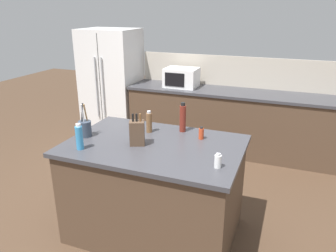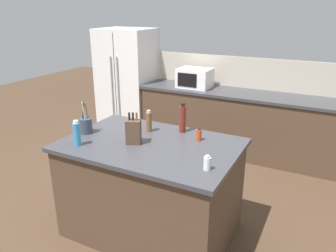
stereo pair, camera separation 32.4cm
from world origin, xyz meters
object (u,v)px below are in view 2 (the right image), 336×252
(utensil_crock, at_px, (86,125))
(vinegar_bottle, at_px, (183,118))
(dish_soap_bottle, at_px, (77,134))
(knife_block, at_px, (133,131))
(salt_shaker, at_px, (207,163))
(spice_jar_paprika, at_px, (199,135))
(microwave, at_px, (195,78))
(refrigerator, at_px, (128,82))
(pepper_grinder, at_px, (149,122))

(utensil_crock, xyz_separation_m, vinegar_bottle, (0.82, 0.45, 0.06))
(vinegar_bottle, relative_size, dish_soap_bottle, 1.27)
(knife_block, bearing_deg, salt_shaker, -35.77)
(spice_jar_paprika, bearing_deg, microwave, 113.93)
(knife_block, height_order, salt_shaker, knife_block)
(refrigerator, bearing_deg, microwave, -2.33)
(vinegar_bottle, xyz_separation_m, dish_soap_bottle, (-0.69, -0.73, -0.03))
(knife_block, distance_m, pepper_grinder, 0.32)
(microwave, bearing_deg, knife_block, -80.92)
(refrigerator, xyz_separation_m, utensil_crock, (1.07, -2.32, 0.14))
(utensil_crock, bearing_deg, pepper_grinder, 31.12)
(knife_block, height_order, spice_jar_paprika, knife_block)
(spice_jar_paprika, bearing_deg, vinegar_bottle, 150.80)
(salt_shaker, bearing_deg, microwave, 114.87)
(pepper_grinder, bearing_deg, dish_soap_bottle, -123.59)
(refrigerator, relative_size, salt_shaker, 15.09)
(microwave, xyz_separation_m, vinegar_bottle, (0.63, -1.81, -0.00))
(knife_block, relative_size, spice_jar_paprika, 2.42)
(knife_block, distance_m, dish_soap_bottle, 0.50)
(salt_shaker, relative_size, dish_soap_bottle, 0.50)
(refrigerator, height_order, salt_shaker, refrigerator)
(utensil_crock, bearing_deg, refrigerator, 114.82)
(utensil_crock, distance_m, spice_jar_paprika, 1.10)
(utensil_crock, xyz_separation_m, pepper_grinder, (0.52, 0.32, 0.02))
(refrigerator, height_order, pepper_grinder, refrigerator)
(vinegar_bottle, bearing_deg, spice_jar_paprika, -29.20)
(knife_block, bearing_deg, dish_soap_bottle, -170.10)
(utensil_crock, relative_size, salt_shaker, 2.73)
(salt_shaker, xyz_separation_m, vinegar_bottle, (-0.50, 0.64, 0.08))
(vinegar_bottle, bearing_deg, knife_block, -120.61)
(utensil_crock, height_order, salt_shaker, utensil_crock)
(vinegar_bottle, distance_m, dish_soap_bottle, 1.00)
(microwave, relative_size, knife_block, 1.69)
(utensil_crock, relative_size, vinegar_bottle, 1.08)
(knife_block, xyz_separation_m, salt_shaker, (0.77, -0.18, -0.06))
(knife_block, relative_size, utensil_crock, 0.91)
(knife_block, distance_m, salt_shaker, 0.79)
(pepper_grinder, bearing_deg, refrigerator, 128.58)
(refrigerator, relative_size, spice_jar_paprika, 14.79)
(pepper_grinder, relative_size, vinegar_bottle, 0.74)
(microwave, bearing_deg, pepper_grinder, -80.27)
(microwave, relative_size, pepper_grinder, 2.24)
(refrigerator, distance_m, pepper_grinder, 2.56)
(knife_block, bearing_deg, refrigerator, 102.25)
(utensil_crock, bearing_deg, microwave, 85.22)
(utensil_crock, height_order, spice_jar_paprika, utensil_crock)
(microwave, xyz_separation_m, utensil_crock, (-0.19, -2.27, -0.06))
(pepper_grinder, relative_size, spice_jar_paprika, 1.82)
(dish_soap_bottle, bearing_deg, pepper_grinder, 56.41)
(spice_jar_paprika, bearing_deg, utensil_crock, -162.64)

